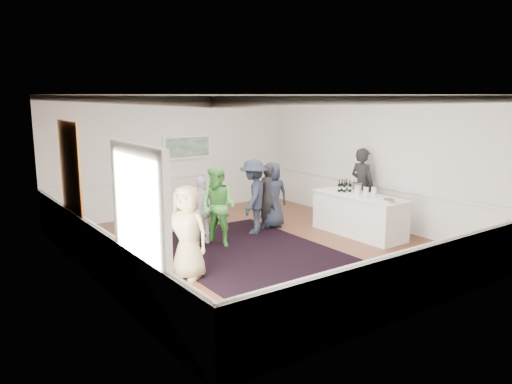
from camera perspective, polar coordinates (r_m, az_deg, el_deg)
floor at (r=10.67m, az=0.48°, el=-6.34°), size 8.00×8.00×0.00m
ceiling at (r=10.18m, az=0.51°, el=11.10°), size 7.00×8.00×0.02m
wall_left at (r=8.75m, az=-18.38°, el=-0.01°), size 0.02×8.00×3.20m
wall_right at (r=12.67m, az=13.43°, el=3.55°), size 0.02×8.00×3.20m
wall_back at (r=13.72m, az=-9.41°, el=4.26°), size 7.00×0.02×3.20m
wall_front at (r=7.51m, az=18.77°, el=-1.81°), size 7.00×0.02×3.20m
wainscoting at (r=10.54m, az=0.49°, el=-3.75°), size 7.00×8.00×1.00m
mirror at (r=9.96m, az=-20.43°, el=2.32°), size 0.05×1.25×1.85m
doorway at (r=7.06m, az=-13.21°, el=-3.84°), size 0.10×1.78×2.56m
landscape_painting at (r=13.83m, az=-7.84°, el=5.11°), size 1.44×0.06×0.66m
area_rug at (r=10.43m, az=-1.48°, el=-6.71°), size 3.27×4.26×0.02m
serving_table at (r=11.75m, az=11.68°, el=-2.56°), size 0.88×2.30×0.93m
bartender at (r=12.61m, az=12.03°, el=0.62°), size 0.47×0.71×1.92m
guest_tan at (r=8.78m, az=-7.90°, el=-4.62°), size 0.88×0.98×1.68m
guest_green at (r=10.59m, az=-4.36°, el=-1.68°), size 0.97×1.05×1.72m
guest_lilac at (r=10.81m, az=-6.15°, el=-2.11°), size 0.94×0.61×1.48m
guest_dark_a at (r=11.54m, az=-0.27°, el=-0.53°), size 1.27×1.24×1.74m
guest_dark_b at (r=11.96m, az=1.25°, el=-0.50°), size 0.62×0.44×1.59m
guest_navy at (r=12.08m, az=1.85°, el=-0.35°), size 0.90×0.71×1.60m
wine_bottles at (r=11.98m, az=10.07°, el=0.78°), size 0.33×0.25×0.31m
juice_pitchers at (r=11.46m, az=12.43°, el=0.05°), size 0.34×0.41×0.24m
ice_bucket at (r=11.85m, az=11.38°, el=0.42°), size 0.26×0.26×0.25m
nut_bowl at (r=11.02m, az=14.90°, el=-0.93°), size 0.29×0.29×0.07m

